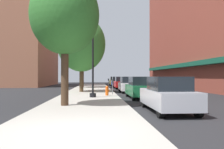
% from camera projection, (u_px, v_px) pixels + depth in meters
% --- Properties ---
extents(ground_plane, '(90.00, 90.00, 0.00)m').
position_uv_depth(ground_plane, '(128.00, 92.00, 24.84)').
color(ground_plane, '#232326').
extents(sidewalk_slab, '(4.80, 50.00, 0.12)m').
position_uv_depth(sidewalk_slab, '(91.00, 91.00, 25.57)').
color(sidewalk_slab, '#A8A399').
rests_on(sidewalk_slab, ground).
extents(building_right_brick, '(6.80, 40.00, 22.73)m').
position_uv_depth(building_right_brick, '(208.00, 1.00, 29.67)').
color(building_right_brick, brown).
rests_on(building_right_brick, ground).
extents(building_far_background, '(6.80, 18.00, 21.60)m').
position_uv_depth(building_far_background, '(34.00, 28.00, 42.90)').
color(building_far_background, '#9E6047').
rests_on(building_far_background, ground).
extents(lamppost, '(0.48, 0.48, 5.90)m').
position_uv_depth(lamppost, '(93.00, 56.00, 17.30)').
color(lamppost, black).
rests_on(lamppost, sidewalk_slab).
extents(fire_hydrant, '(0.33, 0.26, 0.79)m').
position_uv_depth(fire_hydrant, '(107.00, 91.00, 18.87)').
color(fire_hydrant, '#E05614').
rests_on(fire_hydrant, sidewalk_slab).
extents(parking_meter_near, '(0.14, 0.09, 1.31)m').
position_uv_depth(parking_meter_near, '(113.00, 85.00, 20.09)').
color(parking_meter_near, slate).
rests_on(parking_meter_near, sidewalk_slab).
extents(parking_meter_far, '(0.14, 0.09, 1.31)m').
position_uv_depth(parking_meter_far, '(108.00, 83.00, 26.97)').
color(parking_meter_far, slate).
rests_on(parking_meter_far, sidewalk_slab).
extents(tree_near, '(4.90, 4.90, 7.97)m').
position_uv_depth(tree_near, '(82.00, 51.00, 32.96)').
color(tree_near, '#4C3823').
rests_on(tree_near, sidewalk_slab).
extents(tree_mid, '(3.69, 3.69, 6.97)m').
position_uv_depth(tree_mid, '(65.00, 15.00, 12.36)').
color(tree_mid, '#422D1E').
rests_on(tree_mid, sidewalk_slab).
extents(tree_far, '(4.89, 4.89, 7.67)m').
position_uv_depth(tree_far, '(81.00, 44.00, 23.48)').
color(tree_far, '#4C3823').
rests_on(tree_far, sidewalk_slab).
extents(car_silver, '(1.80, 4.30, 1.66)m').
position_uv_depth(car_silver, '(168.00, 95.00, 10.84)').
color(car_silver, black).
rests_on(car_silver, ground).
extents(car_green, '(1.80, 4.30, 1.66)m').
position_uv_depth(car_green, '(140.00, 88.00, 17.59)').
color(car_green, black).
rests_on(car_green, ground).
extents(car_white, '(1.80, 4.30, 1.66)m').
position_uv_depth(car_white, '(129.00, 85.00, 24.06)').
color(car_white, black).
rests_on(car_white, ground).
extents(car_red, '(1.80, 4.30, 1.66)m').
position_uv_depth(car_red, '(121.00, 83.00, 31.27)').
color(car_red, black).
rests_on(car_red, ground).
extents(car_blue, '(1.80, 4.30, 1.66)m').
position_uv_depth(car_blue, '(117.00, 82.00, 37.04)').
color(car_blue, black).
rests_on(car_blue, ground).
extents(car_yellow, '(1.80, 4.30, 1.66)m').
position_uv_depth(car_yellow, '(115.00, 81.00, 42.85)').
color(car_yellow, black).
rests_on(car_yellow, ground).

